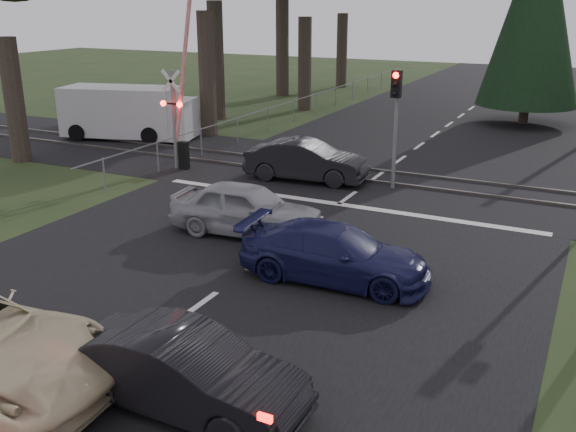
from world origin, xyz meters
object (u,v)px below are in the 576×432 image
Objects in this scene: crossing_signal at (179,117)px; blue_sedan at (335,254)px; traffic_signal_center at (396,109)px; silver_car at (247,209)px; dark_car_far at (307,161)px; white_van at (131,113)px; dark_hatchback at (185,372)px.

crossing_signal is 11.87m from blue_sedan.
traffic_signal_center is 6.93m from silver_car.
dark_car_far is (5.12, 0.62, -1.32)m from crossing_signal.
crossing_signal reaches higher than white_van.
traffic_signal_center reaches higher than dark_car_far.
crossing_signal is 15.87m from dark_hatchback.
blue_sedan is 0.69× the size of white_van.
blue_sedan is (3.41, -1.82, -0.08)m from silver_car.
white_van is (-5.53, 3.84, -0.82)m from crossing_signal.
traffic_signal_center is 13.97m from dark_hatchback.
crossing_signal is 5.32m from dark_car_far.
silver_car reaches higher than dark_hatchback.
dark_hatchback is at bearing -86.29° from traffic_signal_center.
dark_car_far is (-4.05, 13.50, 0.07)m from dark_hatchback.
traffic_signal_center is at bearing 3.73° from dark_hatchback.
traffic_signal_center reaches higher than white_van.
dark_hatchback is (9.17, -12.88, -1.39)m from crossing_signal.
blue_sedan is at bearing -156.62° from dark_car_far.
crossing_signal is 8.36m from traffic_signal_center.
dark_hatchback is 22.27m from white_van.
silver_car is (-2.30, -6.20, -2.07)m from traffic_signal_center.
white_van is (-14.92, 10.97, 0.57)m from blue_sedan.
blue_sedan is 18.53m from white_van.
crossing_signal is 6.78m from white_van.
crossing_signal is at bearing 35.46° from dark_hatchback.
dark_hatchback is at bearing -54.56° from crossing_signal.
crossing_signal reaches higher than traffic_signal_center.
white_van reaches higher than dark_hatchback.
crossing_signal is at bearing 49.87° from blue_sedan.
crossing_signal is at bearing 44.07° from silver_car.
silver_car is at bearing 22.87° from dark_hatchback.
dark_car_far is at bearing -175.05° from traffic_signal_center.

